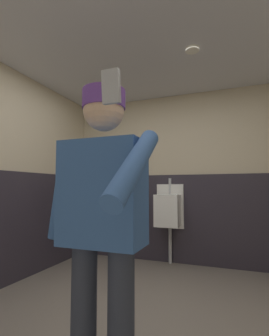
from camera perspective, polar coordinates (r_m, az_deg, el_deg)
name	(u,v)px	position (r m, az deg, el deg)	size (l,w,h in m)	color
wall_back	(178,177)	(3.90, 9.90, -2.06)	(3.90, 0.12, 2.52)	beige
wainscot_band_back	(178,218)	(3.85, 9.81, -11.18)	(3.30, 0.03, 1.29)	#2D2833
ceiling_slab	(130,14)	(2.45, -1.12, 31.60)	(3.90, 4.46, 0.04)	silver
downlight_far	(192,50)	(2.89, 12.96, 24.70)	(0.14, 0.14, 0.03)	white
urinal_solo	(168,210)	(3.72, 7.69, -9.40)	(0.40, 0.34, 1.24)	white
person	(102,210)	(1.39, -7.35, -9.53)	(0.67, 0.60, 1.64)	#2D3342
cell_phone	(111,87)	(0.87, -5.33, 17.87)	(0.06, 0.02, 0.11)	#A5A8B2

